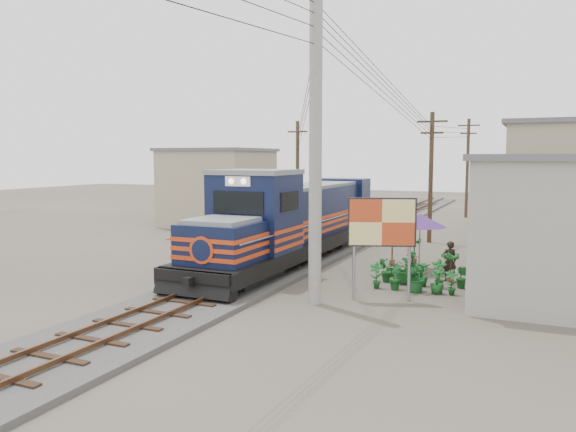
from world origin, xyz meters
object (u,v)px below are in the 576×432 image
at_px(locomotive, 294,222).
at_px(vendor, 449,261).
at_px(billboard, 382,225).
at_px(market_umbrella, 420,221).

xyz_separation_m(locomotive, vendor, (6.89, -1.28, -0.99)).
xyz_separation_m(billboard, vendor, (1.59, 3.86, -1.70)).
height_order(market_umbrella, vendor, market_umbrella).
height_order(locomotive, vendor, locomotive).
bearing_deg(market_umbrella, locomotive, -178.38).
bearing_deg(vendor, locomotive, -37.93).
distance_m(billboard, market_umbrella, 5.32).
distance_m(locomotive, vendor, 7.08).
xyz_separation_m(market_umbrella, vendor, (1.39, -1.44, -1.30)).
relative_size(market_umbrella, vendor, 1.72).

